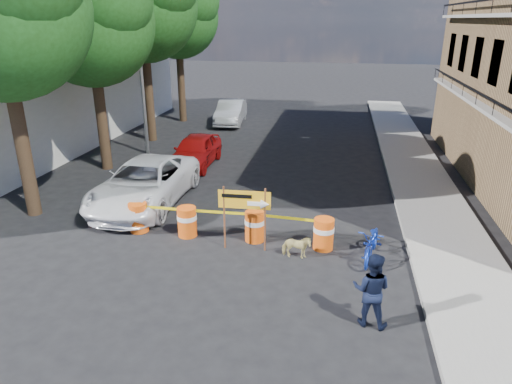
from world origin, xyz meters
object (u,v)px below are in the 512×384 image
at_px(dog, 296,247).
at_px(sedan_red, 195,151).
at_px(barrel_far_right, 324,233).
at_px(barrel_mid_right, 255,226).
at_px(barrel_mid_left, 187,221).
at_px(pedestrian, 371,290).
at_px(bicycle, 374,228).
at_px(sedan_silver, 231,112).
at_px(suv_white, 145,183).
at_px(detour_sign, 251,205).
at_px(barrel_far_left, 138,217).

bearing_deg(dog, sedan_red, 35.45).
bearing_deg(barrel_far_right, barrel_mid_right, 175.70).
xyz_separation_m(barrel_mid_left, barrel_mid_right, (2.02, 0.05, 0.00)).
xyz_separation_m(pedestrian, bicycle, (0.20, 2.86, 0.10)).
distance_m(barrel_mid_left, sedan_silver, 15.59).
relative_size(barrel_mid_left, sedan_red, 0.22).
distance_m(barrel_far_right, suv_white, 6.62).
height_order(detour_sign, suv_white, detour_sign).
distance_m(suv_white, sedan_silver, 13.27).
height_order(barrel_far_right, dog, barrel_far_right).
distance_m(barrel_far_right, sedan_silver, 16.75).
relative_size(dog, sedan_red, 0.20).
distance_m(detour_sign, bicycle, 3.29).
distance_m(suv_white, sedan_red, 4.58).
relative_size(bicycle, suv_white, 0.34).
bearing_deg(barrel_far_right, barrel_mid_left, 178.59).
relative_size(detour_sign, sedan_red, 0.46).
bearing_deg(dog, sedan_silver, 20.08).
bearing_deg(barrel_far_right, detour_sign, -167.57).
distance_m(barrel_mid_right, dog, 1.54).
height_order(barrel_mid_left, bicycle, bicycle).
xyz_separation_m(pedestrian, suv_white, (-7.32, 5.46, -0.07)).
xyz_separation_m(barrel_far_left, suv_white, (-0.68, 2.10, 0.28)).
bearing_deg(barrel_far_right, dog, -135.01).
bearing_deg(barrel_far_right, sedan_red, 130.65).
distance_m(pedestrian, bicycle, 2.87).
bearing_deg(sedan_red, barrel_mid_right, -60.02).
bearing_deg(barrel_mid_right, suv_white, 153.79).
distance_m(bicycle, sedan_silver, 17.60).
xyz_separation_m(bicycle, dog, (-1.99, -0.33, -0.59)).
distance_m(barrel_far_left, barrel_mid_right, 3.56).
bearing_deg(bicycle, barrel_far_left, -172.03).
distance_m(barrel_mid_right, bicycle, 3.34).
height_order(barrel_far_right, sedan_red, sedan_red).
distance_m(barrel_far_left, barrel_far_right, 5.54).
bearing_deg(suv_white, barrel_far_right, -19.64).
height_order(barrel_far_left, suv_white, suv_white).
height_order(barrel_mid_right, detour_sign, detour_sign).
xyz_separation_m(barrel_far_right, dog, (-0.69, -0.69, -0.14)).
bearing_deg(pedestrian, barrel_far_right, -59.68).
height_order(barrel_far_left, barrel_mid_left, same).
bearing_deg(suv_white, detour_sign, -31.97).
height_order(barrel_mid_right, sedan_silver, sedan_silver).
bearing_deg(bicycle, sedan_silver, 127.74).
relative_size(detour_sign, pedestrian, 1.12).
bearing_deg(barrel_far_left, dog, -9.63).
relative_size(barrel_far_left, suv_white, 0.17).
bearing_deg(suv_white, sedan_silver, 90.59).
xyz_separation_m(barrel_mid_left, sedan_red, (-1.85, 6.70, 0.21)).
bearing_deg(suv_white, sedan_red, 85.40).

